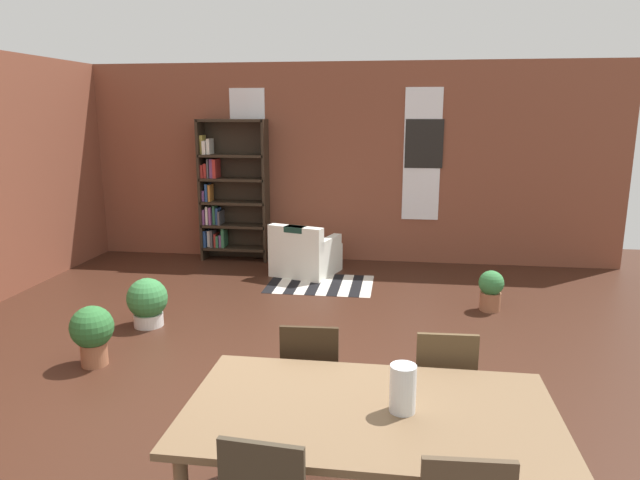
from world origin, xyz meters
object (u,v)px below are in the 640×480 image
dining_table (370,422)px  potted_plant_window (92,332)px  vase_on_table (403,388)px  dining_chair_far_right (443,390)px  dining_chair_far_left (311,382)px  armchair_white (305,255)px  potted_plant_by_shelf (147,301)px  bookshelf_tall (229,192)px  potted_plant_corner (491,289)px

dining_table → potted_plant_window: dining_table is taller
vase_on_table → dining_chair_far_right: (0.27, 0.77, -0.39)m
dining_table → dining_chair_far_left: bearing=119.4°
potted_plant_window → dining_chair_far_right: bearing=-19.1°
armchair_white → potted_plant_window: armchair_white is taller
dining_chair_far_right → potted_plant_by_shelf: 3.65m
bookshelf_tall → potted_plant_corner: size_ratio=4.53×
vase_on_table → potted_plant_corner: bearing=74.8°
dining_table → dining_chair_far_right: bearing=60.2°
dining_table → potted_plant_window: 3.23m
dining_chair_far_right → potted_plant_by_shelf: dining_chair_far_right is taller
armchair_white → potted_plant_corner: armchair_white is taller
dining_chair_far_left → potted_plant_corner: bearing=62.0°
armchair_white → potted_plant_by_shelf: bearing=-121.0°
dining_chair_far_left → potted_plant_window: dining_chair_far_left is taller
vase_on_table → potted_plant_by_shelf: bearing=133.8°
dining_table → potted_plant_corner: dining_table is taller
vase_on_table → potted_plant_window: vase_on_table is taller
vase_on_table → bookshelf_tall: 6.38m
armchair_white → potted_plant_corner: (2.42, -1.22, -0.02)m
armchair_white → dining_chair_far_right: bearing=-69.2°
vase_on_table → potted_plant_corner: vase_on_table is taller
armchair_white → vase_on_table: bearing=-74.9°
dining_table → dining_chair_far_left: size_ratio=2.05×
bookshelf_tall → dining_chair_far_left: bearing=-67.5°
dining_table → dining_chair_far_right: (0.44, 0.77, -0.18)m
bookshelf_tall → potted_plant_corner: (3.73, -1.92, -0.81)m
potted_plant_corner → potted_plant_window: potted_plant_window is taller
potted_plant_window → bookshelf_tall: bearing=88.3°
dining_table → potted_plant_corner: 4.08m
dining_chair_far_left → potted_plant_by_shelf: 2.98m
dining_table → bookshelf_tall: bearing=113.4°
dining_chair_far_right → potted_plant_by_shelf: (-3.00, 2.07, -0.23)m
potted_plant_window → dining_chair_far_left: bearing=-25.8°
armchair_white → dining_table: bearing=-76.7°
dining_chair_far_left → dining_chair_far_right: size_ratio=1.00×
dining_chair_far_left → potted_plant_by_shelf: dining_chair_far_left is taller
dining_chair_far_right → potted_plant_corner: 3.21m
vase_on_table → armchair_white: 5.32m
dining_table → dining_chair_far_left: (-0.43, 0.77, -0.18)m
potted_plant_by_shelf → bookshelf_tall: bearing=89.0°
dining_chair_far_right → potted_plant_window: size_ratio=1.68×
potted_plant_window → potted_plant_corner: bearing=27.9°
dining_chair_far_right → potted_plant_by_shelf: size_ratio=1.77×
vase_on_table → potted_plant_window: 3.39m
dining_table → potted_plant_corner: (1.22, 3.87, -0.44)m
dining_chair_far_left → bookshelf_tall: size_ratio=0.44×
potted_plant_by_shelf → potted_plant_window: 1.01m
potted_plant_by_shelf → potted_plant_window: size_ratio=0.94×
potted_plant_by_shelf → potted_plant_corner: potted_plant_by_shelf is taller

